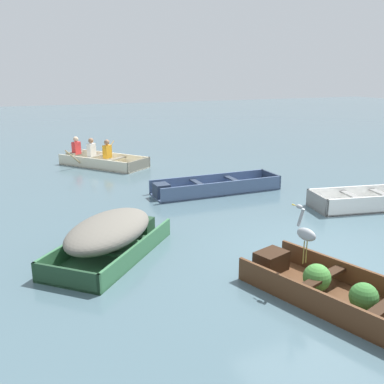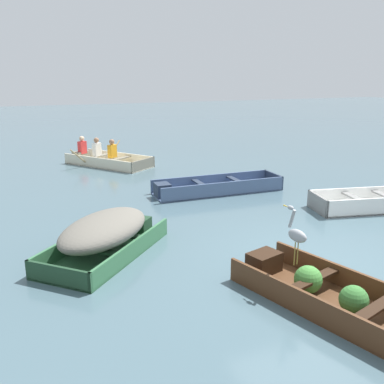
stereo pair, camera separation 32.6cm
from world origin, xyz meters
name	(u,v)px [view 1 (the left image)]	position (x,y,z in m)	size (l,w,h in m)	color
ground_plane	(331,260)	(0.00, 0.00, 0.00)	(80.00, 80.00, 0.00)	#47606B
dinghy_dark_varnish_foreground	(341,293)	(-0.87, -1.16, 0.15)	(1.95, 3.34, 0.44)	#4C2D19
skiff_white_near_moored	(372,201)	(2.97, 1.95, 0.15)	(2.78, 1.50, 0.40)	white
skiff_green_mid_moored	(110,233)	(-3.37, 1.75, 0.40)	(2.64, 2.67, 0.71)	#387047
skiff_slate_blue_far_moored	(211,188)	(0.07, 4.67, 0.13)	(3.48, 1.04, 0.38)	#475B7F
rowboat_cream_with_crew	(99,159)	(-1.90, 9.40, 0.21)	(2.75, 3.17, 0.92)	beige
heron_on_dinghy	(306,232)	(-1.14, -0.65, 0.91)	(0.20, 0.46, 0.84)	olive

